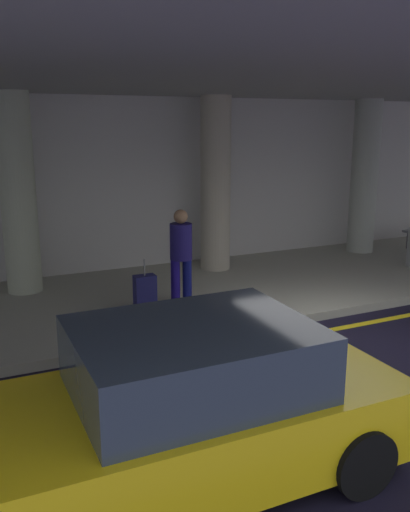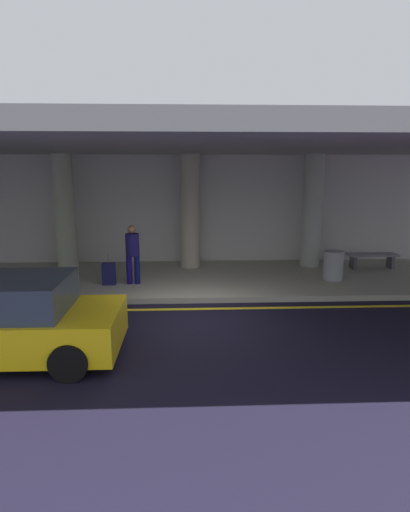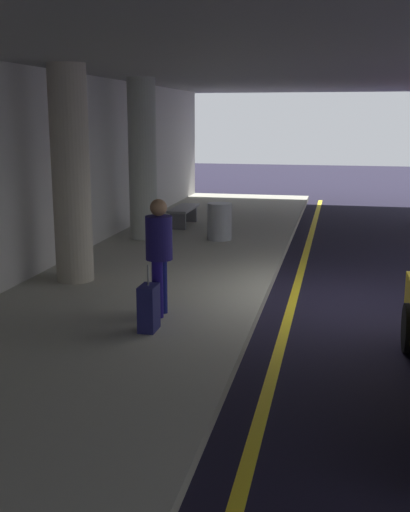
# 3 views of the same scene
# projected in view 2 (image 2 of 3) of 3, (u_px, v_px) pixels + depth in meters

# --- Properties ---
(ground_plane) EXTENTS (60.00, 60.00, 0.00)m
(ground_plane) POSITION_uv_depth(u_px,v_px,m) (192.00, 318.00, 9.50)
(ground_plane) COLOR black
(sidewalk) EXTENTS (26.00, 4.20, 0.15)m
(sidewalk) POSITION_uv_depth(u_px,v_px,m) (191.00, 279.00, 12.51)
(sidewalk) COLOR #9D9C8C
(sidewalk) RESTS_ON ground
(lane_stripe_yellow) EXTENTS (26.00, 0.14, 0.01)m
(lane_stripe_yellow) POSITION_uv_depth(u_px,v_px,m) (192.00, 309.00, 10.07)
(lane_stripe_yellow) COLOR yellow
(lane_stripe_yellow) RESTS_ON ground
(support_column_left_mid) EXTENTS (0.64, 0.64, 3.65)m
(support_column_left_mid) POSITION_uv_depth(u_px,v_px,m) (65.00, 212.00, 13.18)
(support_column_left_mid) COLOR #9CA18A
(support_column_left_mid) RESTS_ON sidewalk
(support_column_center) EXTENTS (0.64, 0.64, 3.65)m
(support_column_center) POSITION_uv_depth(u_px,v_px,m) (190.00, 212.00, 13.34)
(support_column_center) COLOR #A09784
(support_column_center) RESTS_ON sidewalk
(support_column_right_mid) EXTENTS (0.64, 0.64, 3.65)m
(support_column_right_mid) POSITION_uv_depth(u_px,v_px,m) (312.00, 211.00, 13.51)
(support_column_right_mid) COLOR #989C92
(support_column_right_mid) RESTS_ON sidewalk
(ceiling_overhang) EXTENTS (28.00, 13.20, 0.30)m
(ceiling_overhang) POSITION_uv_depth(u_px,v_px,m) (190.00, 146.00, 11.20)
(ceiling_overhang) COLOR gray
(ceiling_overhang) RESTS_ON support_column_far_left
(terminal_back_wall) EXTENTS (26.00, 0.30, 3.80)m
(terminal_back_wall) POSITION_uv_depth(u_px,v_px,m) (190.00, 211.00, 14.32)
(terminal_back_wall) COLOR #B5B2AE
(terminal_back_wall) RESTS_ON ground
(car_yellow_taxi) EXTENTS (4.10, 1.92, 1.50)m
(car_yellow_taxi) POSITION_uv_depth(u_px,v_px,m) (5.00, 321.00, 7.33)
(car_yellow_taxi) COLOR yellow
(car_yellow_taxi) RESTS_ON ground
(traveler_with_luggage) EXTENTS (0.38, 0.38, 1.68)m
(traveler_with_luggage) POSITION_uv_depth(u_px,v_px,m) (133.00, 251.00, 11.51)
(traveler_with_luggage) COLOR #140C5D
(traveler_with_luggage) RESTS_ON sidewalk
(suitcase_upright_secondary) EXTENTS (0.36, 0.22, 0.90)m
(suitcase_upright_secondary) POSITION_uv_depth(u_px,v_px,m) (109.00, 274.00, 11.58)
(suitcase_upright_secondary) COLOR #17184A
(suitcase_upright_secondary) RESTS_ON sidewalk
(bench_metal) EXTENTS (1.60, 0.50, 0.48)m
(bench_metal) POSITION_uv_depth(u_px,v_px,m) (372.00, 258.00, 13.43)
(bench_metal) COLOR slate
(bench_metal) RESTS_ON sidewalk
(trash_bin_steel) EXTENTS (0.56, 0.56, 0.85)m
(trash_bin_steel) POSITION_uv_depth(u_px,v_px,m) (333.00, 265.00, 12.09)
(trash_bin_steel) COLOR gray
(trash_bin_steel) RESTS_ON sidewalk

